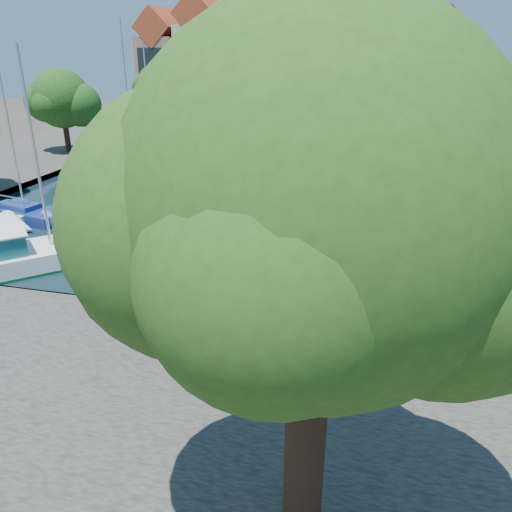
# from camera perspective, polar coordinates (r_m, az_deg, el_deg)

# --- Properties ---
(ground) EXTENTS (160.00, 160.00, 0.00)m
(ground) POSITION_cam_1_polar(r_m,az_deg,el_deg) (21.14, -11.51, -6.56)
(ground) COLOR #38332B
(ground) RESTS_ON ground
(water_basin) EXTENTS (38.00, 50.00, 0.08)m
(water_basin) POSITION_cam_1_polar(r_m,az_deg,el_deg) (42.61, 2.08, 8.97)
(water_basin) COLOR black
(water_basin) RESTS_ON ground
(near_quay) EXTENTS (50.00, 14.00, 0.50)m
(near_quay) POSITION_cam_1_polar(r_m,az_deg,el_deg) (16.11, -22.39, -17.39)
(near_quay) COLOR #4D4943
(near_quay) RESTS_ON ground
(far_quay) EXTENTS (60.00, 16.00, 0.50)m
(far_quay) POSITION_cam_1_polar(r_m,az_deg,el_deg) (73.68, 7.38, 14.84)
(far_quay) COLOR #4D4943
(far_quay) RESTS_ON ground
(left_quay) EXTENTS (14.00, 52.00, 0.50)m
(left_quay) POSITION_cam_1_polar(r_m,az_deg,el_deg) (53.43, -25.61, 9.86)
(left_quay) COLOR #4D4943
(left_quay) RESTS_ON ground
(plane_tree) EXTENTS (8.32, 6.40, 10.62)m
(plane_tree) POSITION_cam_1_polar(r_m,az_deg,el_deg) (7.96, 7.68, 4.11)
(plane_tree) COLOR #332114
(plane_tree) RESTS_ON near_quay
(townhouse_west_end) EXTENTS (5.44, 9.18, 14.93)m
(townhouse_west_end) POSITION_cam_1_polar(r_m,az_deg,el_deg) (79.06, -10.25, 20.39)
(townhouse_west_end) COLOR #8F6B4E
(townhouse_west_end) RESTS_ON far_quay
(townhouse_west_mid) EXTENTS (5.94, 9.18, 16.79)m
(townhouse_west_mid) POSITION_cam_1_polar(r_m,az_deg,el_deg) (76.84, -5.90, 21.20)
(townhouse_west_mid) COLOR #C5B197
(townhouse_west_mid) RESTS_ON far_quay
(townhouse_west_inner) EXTENTS (6.43, 9.18, 15.15)m
(townhouse_west_inner) POSITION_cam_1_polar(r_m,az_deg,el_deg) (74.98, -0.86, 20.60)
(townhouse_west_inner) COLOR silver
(townhouse_west_inner) RESTS_ON far_quay
(townhouse_center) EXTENTS (5.44, 9.18, 16.93)m
(townhouse_center) POSITION_cam_1_polar(r_m,az_deg,el_deg) (73.58, 4.40, 21.29)
(townhouse_center) COLOR brown
(townhouse_center) RESTS_ON far_quay
(townhouse_east_inner) EXTENTS (5.94, 9.18, 15.79)m
(townhouse_east_inner) POSITION_cam_1_polar(r_m,az_deg,el_deg) (72.83, 9.36, 20.56)
(townhouse_east_inner) COLOR tan
(townhouse_east_inner) RESTS_ON far_quay
(townhouse_east_mid) EXTENTS (6.43, 9.18, 16.65)m
(townhouse_east_mid) POSITION_cam_1_polar(r_m,az_deg,el_deg) (72.54, 14.83, 20.43)
(townhouse_east_mid) COLOR beige
(townhouse_east_mid) RESTS_ON far_quay
(townhouse_east_end) EXTENTS (5.44, 9.18, 14.43)m
(townhouse_east_end) POSITION_cam_1_polar(r_m,az_deg,el_deg) (72.88, 20.14, 19.07)
(townhouse_east_end) COLOR #8B6142
(townhouse_east_end) RESTS_ON far_quay
(far_tree_far_west) EXTENTS (7.28, 5.60, 7.68)m
(far_tree_far_west) POSITION_cam_1_polar(r_m,az_deg,el_deg) (73.70, -11.08, 18.48)
(far_tree_far_west) COLOR #332114
(far_tree_far_west) RESTS_ON far_quay
(far_tree_west) EXTENTS (6.76, 5.20, 7.36)m
(far_tree_west) POSITION_cam_1_polar(r_m,az_deg,el_deg) (70.81, -4.84, 18.55)
(far_tree_west) COLOR #332114
(far_tree_west) RESTS_ON far_quay
(far_tree_mid_west) EXTENTS (7.80, 6.00, 8.00)m
(far_tree_mid_west) POSITION_cam_1_polar(r_m,az_deg,el_deg) (68.69, 1.87, 18.67)
(far_tree_mid_west) COLOR #332114
(far_tree_mid_west) RESTS_ON far_quay
(far_tree_mid_east) EXTENTS (7.02, 5.40, 7.52)m
(far_tree_mid_east) POSITION_cam_1_polar(r_m,az_deg,el_deg) (67.50, 8.86, 18.22)
(far_tree_mid_east) COLOR #332114
(far_tree_mid_east) RESTS_ON far_quay
(far_tree_east) EXTENTS (7.54, 5.80, 7.84)m
(far_tree_east) POSITION_cam_1_polar(r_m,az_deg,el_deg) (67.22, 16.00, 17.73)
(far_tree_east) COLOR #332114
(far_tree_east) RESTS_ON far_quay
(far_tree_far_east) EXTENTS (6.76, 5.20, 7.36)m
(far_tree_far_east) POSITION_cam_1_polar(r_m,az_deg,el_deg) (67.91, 23.00, 16.76)
(far_tree_far_east) COLOR #332114
(far_tree_far_east) RESTS_ON far_quay
(side_tree_left_far) EXTENTS (7.28, 5.60, 7.88)m
(side_tree_left_far) POSITION_cam_1_polar(r_m,az_deg,el_deg) (54.05, -21.23, 16.21)
(side_tree_left_far) COLOR #332114
(side_tree_left_far) RESTS_ON left_quay
(giraffe_statue) EXTENTS (3.77, 1.67, 5.54)m
(giraffe_statue) POSITION_cam_1_polar(r_m,az_deg,el_deg) (17.53, -7.45, -0.87)
(giraffe_statue) COLOR #3A2E1D
(giraffe_statue) RESTS_ON near_quay
(motorsailer) EXTENTS (9.10, 9.09, 10.27)m
(motorsailer) POSITION_cam_1_polar(r_m,az_deg,el_deg) (26.95, -25.46, 0.21)
(motorsailer) COLOR white
(motorsailer) RESTS_ON water_basin
(sailboat_left_b) EXTENTS (5.96, 3.20, 11.80)m
(sailboat_left_b) POSITION_cam_1_polar(r_m,az_deg,el_deg) (34.81, -24.90, 4.73)
(sailboat_left_b) COLOR navy
(sailboat_left_b) RESTS_ON water_basin
(sailboat_left_c) EXTENTS (6.90, 4.33, 12.21)m
(sailboat_left_c) POSITION_cam_1_polar(r_m,az_deg,el_deg) (45.79, -13.81, 10.18)
(sailboat_left_c) COLOR silver
(sailboat_left_c) RESTS_ON water_basin
(sailboat_left_d) EXTENTS (6.04, 3.17, 10.74)m
(sailboat_left_d) POSITION_cam_1_polar(r_m,az_deg,el_deg) (54.98, -11.88, 12.36)
(sailboat_left_d) COLOR white
(sailboat_left_d) RESTS_ON water_basin
(sailboat_left_e) EXTENTS (6.13, 2.39, 10.14)m
(sailboat_left_e) POSITION_cam_1_polar(r_m,az_deg,el_deg) (62.37, -5.61, 13.82)
(sailboat_left_e) COLOR silver
(sailboat_left_e) RESTS_ON water_basin
(sailboat_right_b) EXTENTS (8.22, 4.48, 11.05)m
(sailboat_right_b) POSITION_cam_1_polar(r_m,az_deg,el_deg) (37.21, 19.04, 6.69)
(sailboat_right_b) COLOR navy
(sailboat_right_b) RESTS_ON water_basin
(sailboat_right_c) EXTENTS (6.86, 2.41, 10.06)m
(sailboat_right_c) POSITION_cam_1_polar(r_m,az_deg,el_deg) (43.15, 22.51, 8.33)
(sailboat_right_c) COLOR silver
(sailboat_right_c) RESTS_ON water_basin
(sailboat_right_d) EXTENTS (5.43, 2.35, 7.80)m
(sailboat_right_d) POSITION_cam_1_polar(r_m,az_deg,el_deg) (57.65, 20.64, 11.76)
(sailboat_right_d) COLOR silver
(sailboat_right_d) RESTS_ON water_basin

